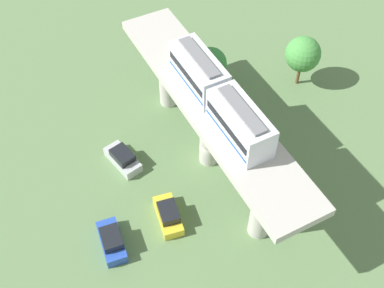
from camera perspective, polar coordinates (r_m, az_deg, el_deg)
name	(u,v)px	position (r m, az deg, el deg)	size (l,w,h in m)	color
ground_plane	(209,159)	(49.47, 1.94, -1.77)	(120.00, 120.00, 0.00)	#5B7A4C
viaduct	(211,117)	(44.74, 2.15, 3.16)	(5.20, 28.00, 8.34)	#B7B2AA
train	(219,96)	(41.43, 3.08, 5.56)	(2.64, 13.55, 3.24)	silver
parked_car_yellow	(168,215)	(44.91, -2.75, -8.17)	(2.50, 4.45, 1.76)	yellow
parked_car_blue	(112,241)	(44.10, -9.24, -10.95)	(2.33, 4.40, 1.76)	#284CB7
parked_car_silver	(123,159)	(49.03, -7.98, -1.67)	(2.63, 4.48, 1.76)	#B2B5BA
tree_near_viaduct	(210,64)	(54.30, 2.13, 9.23)	(3.61, 3.61, 5.20)	brown
tree_mid_lot	(303,54)	(55.53, 12.66, 10.06)	(3.88, 3.88, 6.14)	brown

